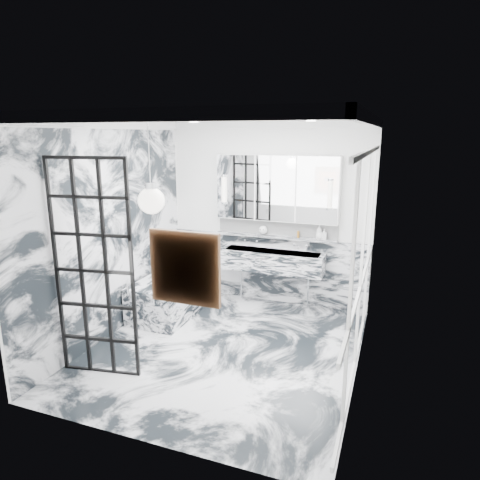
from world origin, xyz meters
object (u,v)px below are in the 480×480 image
at_px(trough_sink, 272,261).
at_px(mirror_cabinet, 276,188).
at_px(crittall_door, 94,271).
at_px(bathtub, 176,292).

distance_m(trough_sink, mirror_cabinet, 1.10).
height_order(crittall_door, bathtub, crittall_door).
distance_m(mirror_cabinet, bathtub, 2.20).
bearing_deg(bathtub, trough_sink, 26.48).
xyz_separation_m(trough_sink, bathtub, (-1.33, -0.66, -0.45)).
relative_size(crittall_door, trough_sink, 1.49).
xyz_separation_m(crittall_door, mirror_cabinet, (1.26, 2.70, 0.63)).
bearing_deg(trough_sink, bathtub, -153.52).
height_order(mirror_cabinet, bathtub, mirror_cabinet).
bearing_deg(crittall_door, trough_sink, 54.19).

